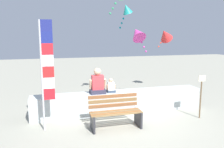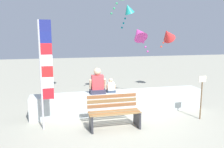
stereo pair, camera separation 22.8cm
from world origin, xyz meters
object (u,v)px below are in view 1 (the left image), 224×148
(park_bench, at_px, (115,113))
(kite_magenta, at_px, (137,34))
(person_adult, at_px, (98,84))
(person_child, at_px, (111,87))
(kite_red, at_px, (165,35))
(kite_teal, at_px, (127,9))
(sign_post, at_px, (201,93))
(flag_banner, at_px, (45,68))

(park_bench, xyz_separation_m, kite_magenta, (1.70, 2.71, 2.20))
(person_adult, distance_m, person_child, 0.46)
(kite_red, bearing_deg, kite_teal, -165.04)
(person_child, xyz_separation_m, kite_magenta, (1.51, 1.56, 1.72))
(kite_magenta, distance_m, sign_post, 3.44)
(park_bench, distance_m, person_child, 1.26)
(person_child, relative_size, kite_teal, 0.46)
(person_child, bearing_deg, sign_post, -24.97)
(person_adult, xyz_separation_m, kite_teal, (1.62, 1.92, 2.53))
(person_child, relative_size, flag_banner, 0.16)
(person_child, relative_size, kite_magenta, 0.41)
(flag_banner, height_order, sign_post, flag_banner)
(kite_teal, bearing_deg, person_child, -121.52)
(park_bench, xyz_separation_m, kite_teal, (1.36, 3.06, 3.15))
(park_bench, xyz_separation_m, kite_red, (3.41, 3.61, 2.16))
(person_adult, bearing_deg, flag_banner, -151.45)
(kite_teal, xyz_separation_m, sign_post, (1.36, -3.09, -2.77))
(kite_magenta, bearing_deg, kite_red, 27.92)
(person_child, bearing_deg, flag_banner, -157.04)
(kite_red, relative_size, kite_magenta, 0.85)
(park_bench, relative_size, person_adult, 1.76)
(person_adult, relative_size, sign_post, 0.61)
(park_bench, distance_m, kite_teal, 4.60)
(park_bench, bearing_deg, kite_magenta, 57.81)
(person_child, xyz_separation_m, kite_teal, (1.17, 1.92, 2.67))
(flag_banner, relative_size, kite_red, 3.06)
(person_adult, relative_size, kite_teal, 0.81)
(park_bench, xyz_separation_m, flag_banner, (-1.81, 0.30, 1.30))
(person_child, distance_m, kite_teal, 3.49)
(flag_banner, relative_size, kite_teal, 2.93)
(flag_banner, xyz_separation_m, kite_teal, (3.18, 2.76, 1.85))
(park_bench, bearing_deg, sign_post, -0.65)
(kite_teal, height_order, kite_magenta, kite_teal)
(kite_teal, relative_size, kite_magenta, 0.88)
(person_adult, xyz_separation_m, flag_banner, (-1.56, -0.85, 0.68))
(flag_banner, xyz_separation_m, kite_red, (5.22, 3.31, 0.85))
(kite_red, bearing_deg, flag_banner, -147.62)
(kite_red, xyz_separation_m, sign_post, (-0.69, -3.64, -1.77))
(person_adult, height_order, kite_red, kite_red)
(person_adult, height_order, person_child, person_adult)
(sign_post, bearing_deg, kite_magenta, 110.38)
(park_bench, distance_m, person_adult, 1.33)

